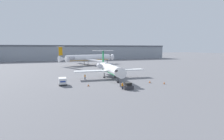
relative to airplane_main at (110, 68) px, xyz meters
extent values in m
plane|color=slate|center=(-0.70, -16.86, -3.43)|extent=(600.00, 600.00, 0.00)
cube|color=#8C939E|center=(-0.70, 103.14, 2.49)|extent=(180.00, 16.00, 11.85)
cube|color=#4C515B|center=(-0.70, 103.14, 9.02)|extent=(180.00, 16.80, 1.20)
cylinder|color=white|center=(-0.05, -0.95, -0.02)|extent=(4.09, 19.08, 3.06)
cone|color=white|center=(-0.63, -11.63, -0.02)|extent=(3.19, 2.61, 3.06)
cube|color=black|center=(-0.58, -10.65, 0.51)|extent=(2.64, 0.84, 0.44)
cone|color=white|center=(0.56, 10.18, -0.02)|extent=(2.93, 3.51, 2.75)
cube|color=#19723F|center=(-0.05, -0.95, -1.02)|extent=(3.68, 17.17, 0.20)
cube|color=white|center=(7.11, -0.40, -0.71)|extent=(11.33, 3.74, 0.36)
cube|color=white|center=(-7.11, 0.38, -0.71)|extent=(11.33, 3.74, 0.36)
cylinder|color=#ADADB7|center=(2.75, 6.86, 0.36)|extent=(2.03, 2.86, 1.88)
cylinder|color=#ADADB7|center=(-1.99, 7.12, 0.36)|extent=(2.03, 2.86, 1.88)
cube|color=#19723F|center=(0.59, 10.85, 3.87)|extent=(0.36, 2.21, 4.72)
cube|color=white|center=(0.59, 10.85, 6.23)|extent=(8.59, 2.26, 0.20)
cylinder|color=black|center=(-0.51, -9.41, -2.49)|extent=(0.24, 0.24, 1.88)
cylinder|color=black|center=(-0.51, -9.41, -3.23)|extent=(0.80, 0.80, 0.40)
cylinder|color=black|center=(-1.95, 0.70, -2.49)|extent=(0.24, 0.24, 1.88)
cylinder|color=black|center=(-1.95, 0.70, -3.23)|extent=(0.80, 0.80, 0.40)
cylinder|color=black|center=(2.02, 0.48, -2.49)|extent=(0.24, 0.24, 1.88)
cylinder|color=black|center=(2.02, 0.48, -3.23)|extent=(0.80, 0.80, 0.40)
cube|color=#2D2D33|center=(-0.99, -16.91, -2.91)|extent=(2.17, 4.44, 1.04)
cube|color=black|center=(-0.99, -17.89, -2.04)|extent=(1.52, 1.60, 0.70)
cube|color=black|center=(-0.99, -14.78, -3.07)|extent=(1.95, 0.30, 0.62)
cube|color=#232326|center=(-17.00, -7.03, -3.21)|extent=(2.10, 3.08, 0.45)
cube|color=silver|center=(-17.00, -7.03, -2.14)|extent=(2.10, 3.08, 1.69)
cube|color=navy|center=(-17.00, -8.60, -2.14)|extent=(1.47, 0.04, 0.36)
cube|color=#232838|center=(-2.52, -17.70, -2.99)|extent=(0.32, 0.20, 0.88)
cube|color=orange|center=(-2.52, -17.70, -2.20)|extent=(0.40, 0.24, 0.70)
sphere|color=tan|center=(-2.52, -17.70, -1.73)|extent=(0.26, 0.26, 0.26)
cube|color=#232838|center=(-9.18, -0.40, -2.99)|extent=(0.32, 0.20, 0.90)
cube|color=orange|center=(-9.18, -0.40, -2.18)|extent=(0.40, 0.24, 0.71)
sphere|color=tan|center=(-9.18, -0.40, -1.70)|extent=(0.26, 0.26, 0.26)
cube|color=black|center=(-10.20, -11.08, -3.41)|extent=(0.59, 0.59, 0.04)
cone|color=orange|center=(-10.20, -11.08, -3.10)|extent=(0.42, 0.42, 0.58)
cube|color=black|center=(8.80, -12.67, -3.41)|extent=(0.68, 0.68, 0.04)
cone|color=orange|center=(8.80, -12.67, -3.05)|extent=(0.49, 0.49, 0.68)
cube|color=black|center=(11.93, -15.65, -3.41)|extent=(0.55, 0.55, 0.04)
cone|color=orange|center=(11.93, -15.65, -3.03)|extent=(0.39, 0.39, 0.72)
cylinder|color=white|center=(3.12, 51.45, 0.96)|extent=(30.56, 12.69, 4.06)
cone|color=white|center=(19.37, 56.32, 0.96)|extent=(4.27, 4.82, 4.06)
cube|color=black|center=(18.13, 55.94, 1.67)|extent=(1.66, 3.51, 0.44)
cone|color=white|center=(-13.72, 46.41, 0.96)|extent=(5.32, 4.78, 3.65)
cube|color=orange|center=(3.12, 51.45, -0.36)|extent=(27.50, 11.42, 0.20)
cube|color=white|center=(-1.48, 61.46, 0.04)|extent=(8.16, 17.93, 0.36)
cube|color=white|center=(4.78, 40.56, 0.04)|extent=(8.16, 17.93, 0.36)
cylinder|color=#ADADB7|center=(-10.07, 50.56, 1.46)|extent=(3.45, 2.78, 2.00)
cylinder|color=#ADADB7|center=(-8.39, 44.95, 1.46)|extent=(3.45, 2.78, 2.00)
cube|color=orange|center=(-14.57, 46.15, 5.49)|extent=(2.18, 0.86, 5.00)
cube|color=white|center=(-14.57, 46.15, 7.99)|extent=(4.31, 9.14, 0.20)
cylinder|color=black|center=(16.86, 55.56, -2.25)|extent=(0.24, 0.24, 2.36)
cylinder|color=black|center=(16.86, 55.56, -3.23)|extent=(0.80, 0.80, 0.40)
cylinder|color=black|center=(1.83, 48.31, -2.25)|extent=(0.24, 0.24, 2.36)
cylinder|color=black|center=(1.83, 48.31, -3.23)|extent=(0.80, 0.80, 0.40)
cylinder|color=black|center=(0.32, 53.36, -2.25)|extent=(0.24, 0.24, 2.36)
cylinder|color=black|center=(0.32, 53.36, -3.23)|extent=(0.80, 0.80, 0.40)
camera|label=1|loc=(-19.86, -59.09, 7.40)|focal=28.00mm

